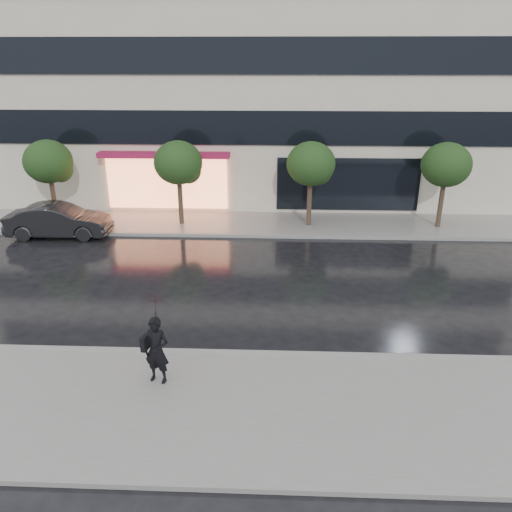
{
  "coord_description": "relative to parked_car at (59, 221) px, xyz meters",
  "views": [
    {
      "loc": [
        1.43,
        -12.37,
        7.51
      ],
      "look_at": [
        0.82,
        2.78,
        1.4
      ],
      "focal_mm": 35.0,
      "sensor_mm": 36.0,
      "label": 1
    }
  ],
  "objects": [
    {
      "name": "sidewalk_far",
      "position": [
        8.12,
        1.99,
        -0.67
      ],
      "size": [
        60.0,
        3.5,
        0.12
      ],
      "primitive_type": "cube",
      "color": "slate",
      "rests_on": "ground"
    },
    {
      "name": "parked_car",
      "position": [
        0.0,
        0.0,
        0.0
      ],
      "size": [
        4.51,
        1.71,
        1.47
      ],
      "primitive_type": "imported",
      "rotation": [
        0.0,
        0.0,
        1.61
      ],
      "color": "black",
      "rests_on": "ground"
    },
    {
      "name": "pedestrian_with_umbrella",
      "position": [
        6.8,
        -10.55,
        0.87
      ],
      "size": [
        1.05,
        1.07,
        2.34
      ],
      "rotation": [
        0.0,
        0.0,
        -0.24
      ],
      "color": "black",
      "rests_on": "sidewalk_near"
    },
    {
      "name": "ground",
      "position": [
        8.12,
        -8.26,
        -0.73
      ],
      "size": [
        120.0,
        120.0,
        0.0
      ],
      "primitive_type": "plane",
      "color": "black",
      "rests_on": "ground"
    },
    {
      "name": "tree_far_west",
      "position": [
        -0.81,
        1.77,
        2.19
      ],
      "size": [
        2.2,
        2.2,
        3.99
      ],
      "color": "#33261C",
      "rests_on": "ground"
    },
    {
      "name": "office_building",
      "position": [
        8.12,
        9.71,
        8.27
      ],
      "size": [
        30.0,
        12.76,
        18.0
      ],
      "color": "beige",
      "rests_on": "ground"
    },
    {
      "name": "tree_mid_east",
      "position": [
        11.19,
        1.77,
        2.19
      ],
      "size": [
        2.2,
        2.2,
        3.99
      ],
      "color": "#33261C",
      "rests_on": "ground"
    },
    {
      "name": "curb_far",
      "position": [
        8.12,
        0.24,
        -0.66
      ],
      "size": [
        60.0,
        0.25,
        0.14
      ],
      "primitive_type": "cube",
      "color": "gray",
      "rests_on": "ground"
    },
    {
      "name": "tree_far_east",
      "position": [
        17.19,
        1.77,
        2.19
      ],
      "size": [
        2.2,
        2.2,
        3.99
      ],
      "color": "#33261C",
      "rests_on": "ground"
    },
    {
      "name": "tree_mid_west",
      "position": [
        5.19,
        1.77,
        2.19
      ],
      "size": [
        2.2,
        2.2,
        3.99
      ],
      "color": "#33261C",
      "rests_on": "ground"
    },
    {
      "name": "sidewalk_near",
      "position": [
        8.12,
        -11.51,
        -0.67
      ],
      "size": [
        60.0,
        4.5,
        0.12
      ],
      "primitive_type": "cube",
      "color": "slate",
      "rests_on": "ground"
    },
    {
      "name": "curb_near",
      "position": [
        8.12,
        -9.26,
        -0.66
      ],
      "size": [
        60.0,
        0.25,
        0.14
      ],
      "primitive_type": "cube",
      "color": "gray",
      "rests_on": "ground"
    }
  ]
}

